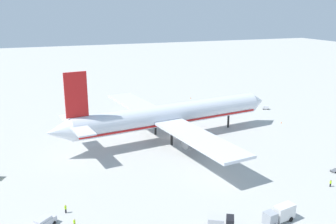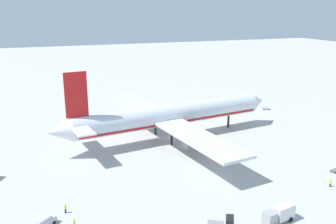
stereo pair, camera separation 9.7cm
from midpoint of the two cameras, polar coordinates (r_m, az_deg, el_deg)
ground_plane at (r=115.07m, az=0.60°, el=-3.96°), size 600.00×600.00×0.00m
airliner at (r=112.19m, az=0.06°, el=-0.56°), size 73.29×72.76×22.83m
service_truck_3 at (r=74.92m, az=16.71°, el=-14.68°), size 6.99×3.25×3.13m
service_truck_4 at (r=70.67m, az=8.04°, el=-16.36°), size 5.17×4.33×2.60m
service_van at (r=74.39m, az=-18.48°, el=-15.68°), size 4.71×4.44×1.97m
baggage_cart_0 at (r=101.01m, az=24.19°, el=-8.16°), size 3.15×1.99×0.40m
baggage_cart_1 at (r=151.44m, az=14.70°, el=0.67°), size 2.93×2.46×1.39m
ground_worker_0 at (r=73.02m, az=-14.16°, el=-16.12°), size 0.56×0.56×1.67m
ground_worker_1 at (r=77.70m, az=-15.43°, el=-14.07°), size 0.45×0.45×1.79m
ground_worker_2 at (r=92.31m, az=23.57°, el=-9.96°), size 0.47×0.47×1.63m
traffic_cone_0 at (r=134.98m, az=16.92°, el=-1.54°), size 0.36×0.36×0.55m
traffic_cone_1 at (r=164.54m, az=3.49°, el=2.18°), size 0.36×0.36×0.55m
traffic_cone_2 at (r=163.27m, az=10.51°, el=1.83°), size 0.36×0.36×0.55m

